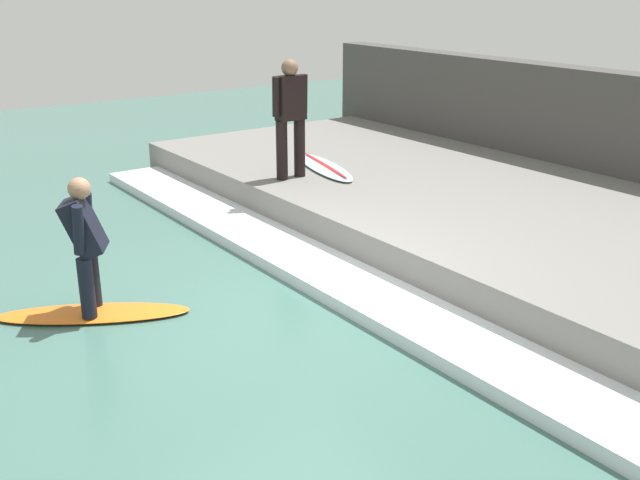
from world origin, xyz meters
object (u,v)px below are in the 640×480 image
object	(u,v)px
surfboard_riding	(93,313)
surfboard_waiting_near	(325,167)
surfer_waiting_near	(290,113)
surfer_riding	(85,239)

from	to	relation	value
surfboard_riding	surfboard_waiting_near	size ratio (longest dim) A/B	1.00
surfboard_riding	surfboard_waiting_near	bearing A→B (deg)	24.35
surfboard_riding	surfer_waiting_near	size ratio (longest dim) A/B	1.14
surfboard_riding	surfer_waiting_near	xyz separation A→B (m)	(3.55, 1.79, 1.38)
surfer_waiting_near	surfboard_waiting_near	bearing A→B (deg)	10.39
surfboard_waiting_near	surfer_waiting_near	bearing A→B (deg)	-169.61
surfboard_riding	surfboard_waiting_near	distance (m)	4.67
surfer_riding	surfer_waiting_near	xyz separation A→B (m)	(3.55, 1.79, 0.59)
surfer_waiting_near	surfboard_waiting_near	distance (m)	1.13
surfer_riding	surfer_waiting_near	bearing A→B (deg)	26.75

